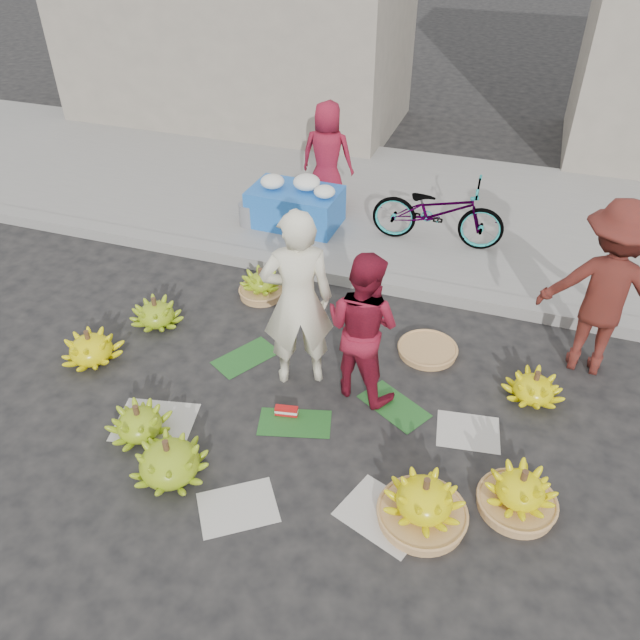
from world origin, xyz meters
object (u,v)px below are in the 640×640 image
(flower_table, at_px, (296,204))
(bicycle, at_px, (438,211))
(banana_bunch_0, at_px, (90,348))
(vendor_cream, at_px, (297,301))
(banana_bunch_4, at_px, (519,492))

(flower_table, height_order, bicycle, bicycle)
(banana_bunch_0, distance_m, vendor_cream, 2.24)
(banana_bunch_0, relative_size, bicycle, 0.43)
(banana_bunch_0, bearing_deg, banana_bunch_4, -6.11)
(banana_bunch_0, relative_size, banana_bunch_4, 1.15)
(banana_bunch_0, xyz_separation_m, vendor_cream, (2.07, 0.45, 0.74))
(banana_bunch_0, height_order, vendor_cream, vendor_cream)
(banana_bunch_0, distance_m, flower_table, 3.39)
(banana_bunch_0, xyz_separation_m, bicycle, (2.86, 3.33, 0.39))
(vendor_cream, height_order, bicycle, vendor_cream)
(flower_table, xyz_separation_m, bicycle, (1.87, 0.10, 0.15))
(bicycle, bearing_deg, flower_table, 90.76)
(banana_bunch_0, height_order, banana_bunch_4, banana_bunch_4)
(banana_bunch_4, bearing_deg, banana_bunch_0, 173.89)
(vendor_cream, distance_m, flower_table, 3.02)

